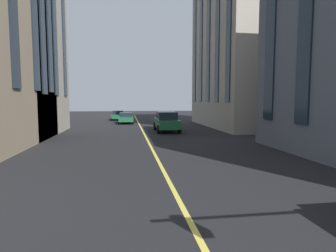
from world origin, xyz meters
name	(u,v)px	position (x,y,z in m)	size (l,w,h in m)	color
lane_centre_line	(151,146)	(20.00, 0.00, 0.00)	(80.00, 0.16, 0.01)	#D8C64C
car_green_oncoming	(118,115)	(44.80, 2.82, 0.70)	(3.90, 1.89, 1.40)	#1E6038
car_green_mid	(126,118)	(38.60, 1.62, 0.70)	(4.40, 1.95, 1.37)	#1E6038
car_green_far	(167,121)	(28.37, -2.22, 0.97)	(4.70, 2.14, 1.88)	#1E6038
building_right_near	(256,37)	(32.57, -12.94, 10.02)	(15.52, 11.00, 20.05)	#A89E8E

